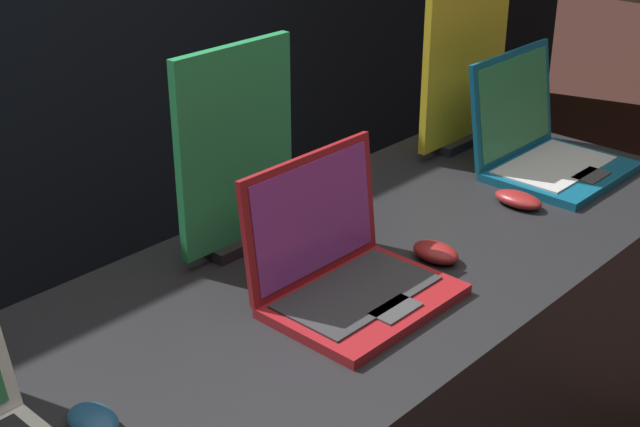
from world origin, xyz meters
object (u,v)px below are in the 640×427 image
object	(u,v)px
laptop_middle	(344,267)
mouse_middle	(436,252)
promo_stand_middle	(236,156)
promo_stand_back	(466,49)
laptop_back	(542,145)
mouse_front	(93,421)
mouse_back	(518,199)

from	to	relation	value
laptop_middle	mouse_middle	size ratio (longest dim) A/B	3.33
promo_stand_middle	promo_stand_back	world-z (taller)	promo_stand_back
mouse_middle	laptop_back	size ratio (longest dim) A/B	0.30
mouse_front	mouse_middle	bearing A→B (deg)	-4.26
promo_stand_middle	promo_stand_back	xyz separation A→B (m)	(0.80, 0.01, 0.06)
mouse_back	promo_stand_back	bearing A→B (deg)	54.35
promo_stand_back	mouse_front	bearing A→B (deg)	-168.28
laptop_middle	mouse_middle	distance (m)	0.24
promo_stand_middle	mouse_back	distance (m)	0.68
laptop_middle	mouse_back	xyz separation A→B (m)	(0.57, -0.03, -0.04)
mouse_front	laptop_middle	distance (m)	0.55
laptop_middle	promo_stand_middle	size ratio (longest dim) A/B	0.79
laptop_middle	promo_stand_back	world-z (taller)	promo_stand_back
laptop_middle	laptop_back	size ratio (longest dim) A/B	0.99
mouse_middle	promo_stand_back	bearing A→B (deg)	30.60
promo_stand_middle	mouse_middle	bearing A→B (deg)	-54.98
promo_stand_back	promo_stand_middle	bearing A→B (deg)	-179.54
promo_stand_middle	mouse_back	bearing A→B (deg)	-28.78
mouse_middle	laptop_middle	bearing A→B (deg)	169.42
mouse_front	laptop_middle	size ratio (longest dim) A/B	0.28
mouse_front	promo_stand_middle	world-z (taller)	promo_stand_middle
laptop_middle	promo_stand_middle	distance (m)	0.32
laptop_middle	mouse_middle	bearing A→B (deg)	-10.58
mouse_front	laptop_back	distance (m)	1.34
mouse_front	promo_stand_back	bearing A→B (deg)	11.72
promo_stand_middle	promo_stand_back	size ratio (longest dim) A/B	0.79
mouse_front	promo_stand_middle	xyz separation A→B (m)	(0.54, 0.27, 0.19)
mouse_middle	promo_stand_back	xyz separation A→B (m)	(0.57, 0.34, 0.24)
laptop_back	mouse_back	distance (m)	0.25
promo_stand_middle	mouse_back	xyz separation A→B (m)	(0.57, -0.31, -0.19)
mouse_middle	mouse_back	xyz separation A→B (m)	(0.34, 0.02, -0.00)
mouse_middle	promo_stand_middle	size ratio (longest dim) A/B	0.24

